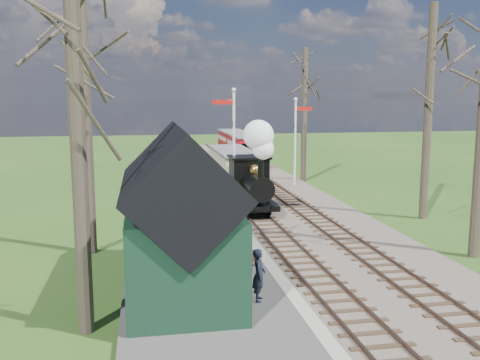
% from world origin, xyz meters
% --- Properties ---
extents(ground, '(140.00, 140.00, 0.00)m').
position_xyz_m(ground, '(0.00, 0.00, 0.00)').
color(ground, '#274E18').
rests_on(ground, ground).
extents(distant_hills, '(114.40, 48.00, 22.02)m').
position_xyz_m(distant_hills, '(1.40, 64.38, -16.21)').
color(distant_hills, '#385B23').
rests_on(distant_hills, ground).
extents(ballast_bed, '(8.00, 60.00, 0.10)m').
position_xyz_m(ballast_bed, '(1.30, 22.00, 0.05)').
color(ballast_bed, brown).
rests_on(ballast_bed, ground).
extents(track_near, '(1.60, 60.00, 0.15)m').
position_xyz_m(track_near, '(0.00, 22.00, 0.10)').
color(track_near, brown).
rests_on(track_near, ground).
extents(track_far, '(1.60, 60.00, 0.15)m').
position_xyz_m(track_far, '(2.60, 22.00, 0.10)').
color(track_far, brown).
rests_on(track_far, ground).
extents(platform, '(5.00, 44.00, 0.20)m').
position_xyz_m(platform, '(-3.50, 14.00, 0.10)').
color(platform, '#474442').
rests_on(platform, ground).
extents(coping_strip, '(0.40, 44.00, 0.21)m').
position_xyz_m(coping_strip, '(-1.20, 14.00, 0.10)').
color(coping_strip, '#B2AD9E').
rests_on(coping_strip, ground).
extents(station_shed, '(3.25, 6.30, 4.78)m').
position_xyz_m(station_shed, '(-4.30, 4.00, 2.27)').
color(station_shed, black).
rests_on(station_shed, platform).
extents(semaphore_near, '(1.22, 0.24, 6.22)m').
position_xyz_m(semaphore_near, '(-0.77, 16.00, 3.62)').
color(semaphore_near, silver).
rests_on(semaphore_near, ground).
extents(semaphore_far, '(1.22, 0.24, 5.72)m').
position_xyz_m(semaphore_far, '(4.37, 22.00, 3.35)').
color(semaphore_far, silver).
rests_on(semaphore_far, ground).
extents(bare_trees, '(15.51, 22.39, 12.00)m').
position_xyz_m(bare_trees, '(1.33, 10.10, 5.21)').
color(bare_trees, '#382D23').
rests_on(bare_trees, ground).
extents(fence_line, '(12.60, 0.08, 1.00)m').
position_xyz_m(fence_line, '(0.30, 36.00, 0.55)').
color(fence_line, slate).
rests_on(fence_line, ground).
extents(locomotive, '(1.81, 4.23, 4.54)m').
position_xyz_m(locomotive, '(-0.01, 14.27, 2.09)').
color(locomotive, black).
rests_on(locomotive, ground).
extents(coach, '(2.12, 7.26, 2.23)m').
position_xyz_m(coach, '(0.00, 20.34, 1.53)').
color(coach, black).
rests_on(coach, ground).
extents(red_carriage_a, '(2.09, 5.18, 2.20)m').
position_xyz_m(red_carriage_a, '(2.60, 30.57, 1.52)').
color(red_carriage_a, black).
rests_on(red_carriage_a, ground).
extents(red_carriage_b, '(2.09, 5.18, 2.20)m').
position_xyz_m(red_carriage_b, '(2.60, 36.07, 1.52)').
color(red_carriage_b, black).
rests_on(red_carriage_b, ground).
extents(sign_board, '(0.39, 0.82, 1.24)m').
position_xyz_m(sign_board, '(-1.93, 7.84, 0.82)').
color(sign_board, '#104E32').
rests_on(sign_board, platform).
extents(bench, '(0.60, 1.47, 0.82)m').
position_xyz_m(bench, '(-1.98, 6.32, 0.58)').
color(bench, '#432717').
rests_on(bench, platform).
extents(person, '(0.48, 0.61, 1.48)m').
position_xyz_m(person, '(-2.26, 2.74, 0.94)').
color(person, black).
rests_on(person, platform).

